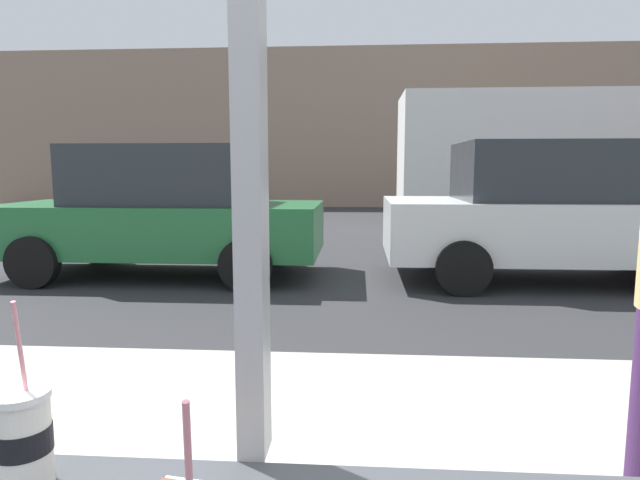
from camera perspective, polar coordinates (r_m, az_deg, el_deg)
The scene contains 7 objects.
ground_plane at distance 8.98m, azimuth 2.81°, elevation -1.79°, with size 60.00×60.00×0.00m, color #2D2D30.
sidewalk_strip at distance 2.84m, azimuth -0.28°, elevation -22.17°, with size 16.00×2.80×0.10m, color #B2ADA3.
building_facade_far at distance 21.12m, azimuth 3.62°, elevation 11.57°, with size 28.00×1.20×5.88m, color gray.
soda_cup_left at distance 1.05m, azimuth -28.77°, elevation -17.77°, with size 0.09×0.09×0.32m.
parked_car_green at distance 7.63m, azimuth -16.11°, elevation 2.91°, with size 4.25×1.97×1.75m.
parked_car_white at distance 7.60m, azimuth 23.58°, elevation 2.70°, with size 4.41×2.03×1.79m.
box_truck at distance 13.76m, azimuth 22.53°, elevation 7.98°, with size 7.04×2.44×3.15m.
Camera 1 is at (0.19, -0.86, 1.46)m, focal length 30.46 mm.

